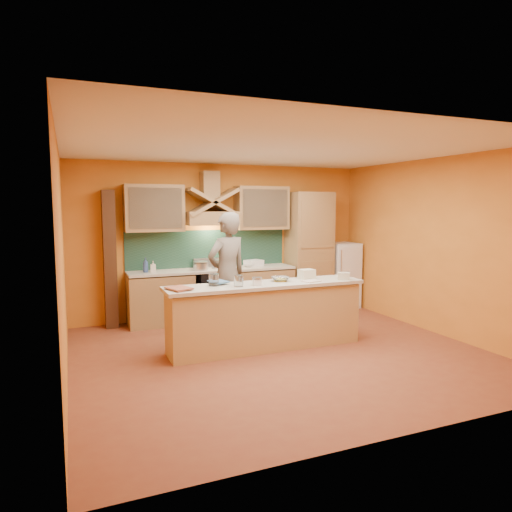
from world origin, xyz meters
name	(u,v)px	position (x,y,z in m)	size (l,w,h in m)	color
floor	(281,353)	(0.00, 0.00, 0.00)	(5.50, 5.00, 0.01)	brown
ceiling	(282,148)	(0.00, 0.00, 2.80)	(5.50, 5.00, 0.01)	white
wall_back	(223,240)	(0.00, 2.50, 1.40)	(5.50, 0.02, 2.80)	orange
wall_front	(407,281)	(0.00, -2.50, 1.40)	(5.50, 0.02, 2.80)	orange
wall_left	(62,263)	(-2.75, 0.00, 1.40)	(0.02, 5.00, 2.80)	orange
wall_right	(438,246)	(2.75, 0.00, 1.40)	(0.02, 5.00, 2.80)	orange
base_cabinet_left	(160,300)	(-1.25, 2.20, 0.43)	(1.10, 0.60, 0.86)	#A17949
base_cabinet_right	(262,292)	(0.65, 2.20, 0.43)	(1.10, 0.60, 0.86)	#A17949
counter_top	(213,270)	(-0.30, 2.20, 0.90)	(3.00, 0.62, 0.04)	beige
stove	(213,295)	(-0.30, 2.20, 0.45)	(0.60, 0.58, 0.90)	black
backsplash	(208,249)	(-0.30, 2.48, 1.25)	(3.00, 0.03, 0.70)	#1A3A2E
range_hood	(212,218)	(-0.30, 2.25, 1.82)	(0.92, 0.50, 0.24)	#A17949
hood_chimney	(210,186)	(-0.30, 2.35, 2.40)	(0.30, 0.30, 0.50)	#A17949
upper_cabinet_left	(154,208)	(-1.30, 2.33, 2.00)	(1.00, 0.35, 0.80)	#A17949
upper_cabinet_right	(262,208)	(0.70, 2.33, 2.00)	(1.00, 0.35, 0.80)	#A17949
pantry_column	(309,252)	(1.65, 2.20, 1.15)	(0.80, 0.60, 2.30)	#A17949
fridge	(341,275)	(2.40, 2.20, 0.65)	(0.58, 0.60, 1.30)	white
trim_column_left	(110,259)	(-2.05, 2.35, 1.15)	(0.20, 0.30, 2.30)	#472816
island_body	(266,318)	(-0.10, 0.30, 0.44)	(2.80, 0.55, 0.88)	tan
island_top	(266,285)	(-0.10, 0.30, 0.92)	(2.90, 0.62, 0.05)	beige
person	(227,274)	(-0.39, 1.14, 0.97)	(0.71, 0.47, 1.95)	#70665B
pot_large	(201,267)	(-0.55, 2.12, 0.97)	(0.27, 0.27, 0.14)	silver
pot_small	(217,265)	(-0.23, 2.21, 0.98)	(0.18, 0.18, 0.15)	#AEADB4
soap_bottle_a	(153,267)	(-1.37, 2.17, 1.02)	(0.09, 0.09, 0.19)	silver
soap_bottle_b	(145,265)	(-1.49, 2.21, 1.04)	(0.10, 0.10, 0.25)	#314B87
bowl_back	(249,265)	(0.39, 2.19, 0.95)	(0.20, 0.20, 0.06)	silver
dish_rack	(254,263)	(0.52, 2.27, 0.98)	(0.31, 0.24, 0.11)	white
book_lower	(170,290)	(-1.48, 0.22, 0.96)	(0.26, 0.34, 0.03)	#A5563B
book_upper	(212,282)	(-0.85, 0.46, 0.98)	(0.21, 0.29, 0.02)	#416A90
jar_large	(214,280)	(-0.85, 0.38, 1.03)	(0.14, 0.14, 0.16)	silver
jar_small	(239,281)	(-0.55, 0.19, 1.02)	(0.13, 0.13, 0.16)	silver
kitchen_scale	(257,282)	(-0.28, 0.18, 0.99)	(0.11, 0.11, 0.09)	white
mixing_bowl	(280,279)	(0.16, 0.38, 0.98)	(0.26, 0.26, 0.06)	white
cloth	(311,281)	(0.56, 0.17, 0.95)	(0.24, 0.18, 0.02)	beige
grocery_bag_a	(307,274)	(0.62, 0.42, 1.02)	(0.22, 0.18, 0.14)	beige
grocery_bag_b	(344,276)	(1.10, 0.14, 1.00)	(0.17, 0.14, 0.11)	beige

